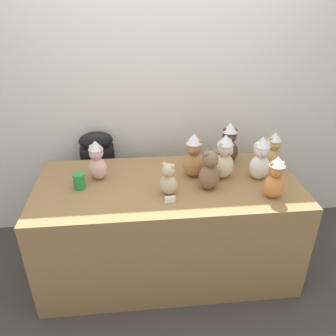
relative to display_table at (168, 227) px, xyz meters
The scene contains 15 objects.
ground_plane 0.47m from the display_table, 90.00° to the right, with size 10.00×10.00×0.00m, color #3D3838.
wall_back 1.13m from the display_table, 90.00° to the left, with size 7.00×0.08×2.60m, color silver.
display_table is the anchor object (origin of this frame).
instrument_case 0.78m from the display_table, 134.43° to the left, with size 0.29×0.15×0.97m.
teddy_bear_cocoa 0.79m from the display_table, 28.20° to the left, with size 0.16×0.14×0.33m.
teddy_bear_ginger 0.90m from the display_table, 20.46° to the right, with size 0.15×0.13×0.30m.
teddy_bear_sand 0.52m from the display_table, 94.62° to the right, with size 0.15×0.15×0.23m.
teddy_bear_caramel 0.59m from the display_table, 22.87° to the left, with size 0.19×0.17×0.34m.
teddy_bear_honey 0.99m from the display_table, 10.79° to the left, with size 0.16×0.14×0.29m.
teddy_bear_snow 0.86m from the display_table, ahead, with size 0.16×0.14×0.33m.
teddy_bear_cream 0.69m from the display_table, ahead, with size 0.20×0.19×0.34m.
teddy_bear_mocha 0.60m from the display_table, 20.42° to the right, with size 0.19×0.18×0.29m.
teddy_bear_blush 0.74m from the display_table, 167.27° to the left, with size 0.17×0.16×0.30m.
party_cup_green 0.76m from the display_table, behind, with size 0.08×0.08×0.11m, color #238C3D.
name_card_front_left 0.49m from the display_table, 92.61° to the right, with size 0.07×0.01×0.05m, color white.
Camera 1 is at (-0.21, -1.80, 2.02)m, focal length 36.05 mm.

